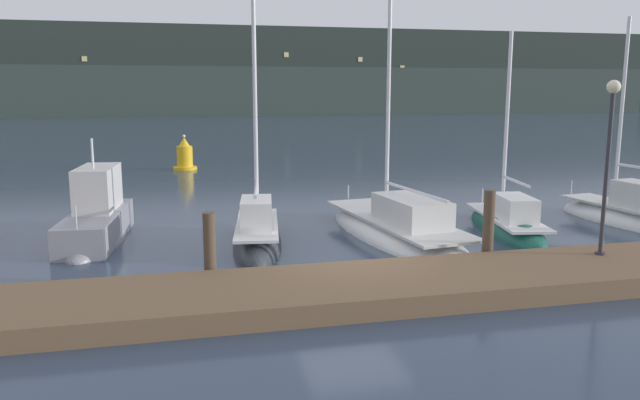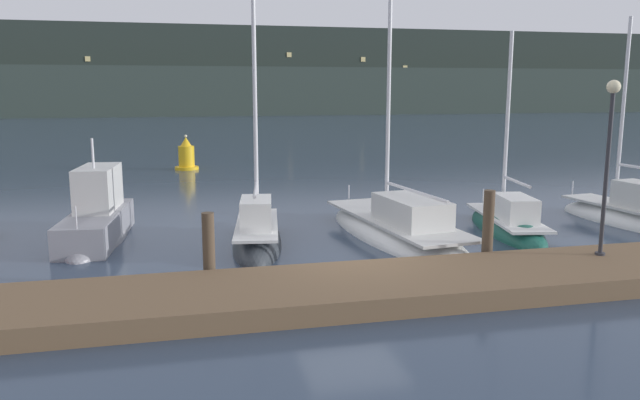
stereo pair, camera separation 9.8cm
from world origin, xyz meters
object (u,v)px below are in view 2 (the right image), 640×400
dock_lamppost (609,140)px  sailboat_berth_5 (507,228)px  channel_buoy (186,157)px  sailboat_berth_4 (397,233)px  motorboat_berth_2 (97,226)px  sailboat_berth_6 (626,218)px  sailboat_berth_3 (257,240)px

dock_lamppost → sailboat_berth_5: bearing=88.7°
channel_buoy → dock_lamppost: (9.43, -22.45, 2.54)m
channel_buoy → dock_lamppost: bearing=-67.2°
sailboat_berth_4 → motorboat_berth_2: bearing=168.2°
sailboat_berth_6 → dock_lamppost: 7.29m
motorboat_berth_2 → channel_buoy: bearing=79.6°
motorboat_berth_2 → sailboat_berth_3: (4.54, -1.82, -0.27)m
sailboat_berth_3 → dock_lamppost: bearing=-30.0°
sailboat_berth_5 → sailboat_berth_4: bearing=-179.3°
sailboat_berth_4 → sailboat_berth_6: (8.22, 0.23, 0.03)m
sailboat_berth_3 → dock_lamppost: size_ratio=2.02×
sailboat_berth_3 → sailboat_berth_5: (7.96, 0.03, -0.04)m
sailboat_berth_5 → motorboat_berth_2: bearing=171.8°
sailboat_berth_3 → sailboat_berth_4: sailboat_berth_4 is taller
motorboat_berth_2 → sailboat_berth_5: bearing=-8.2°
sailboat_berth_6 → channel_buoy: bearing=128.4°
sailboat_berth_3 → sailboat_berth_5: 7.96m
sailboat_berth_3 → sailboat_berth_4: size_ratio=0.73×
motorboat_berth_2 → channel_buoy: size_ratio=2.75×
sailboat_berth_3 → channel_buoy: 18.00m
sailboat_berth_6 → channel_buoy: size_ratio=3.80×
sailboat_berth_4 → dock_lamppost: bearing=-51.3°
sailboat_berth_5 → sailboat_berth_6: bearing=2.4°
sailboat_berth_3 → dock_lamppost: 9.58m
motorboat_berth_2 → sailboat_berth_4: bearing=-11.8°
motorboat_berth_2 → sailboat_berth_5: size_ratio=0.78×
sailboat_berth_5 → channel_buoy: bearing=118.0°
sailboat_berth_3 → dock_lamppost: (7.85, -4.53, 3.09)m
sailboat_berth_5 → sailboat_berth_6: sailboat_berth_6 is taller
sailboat_berth_3 → channel_buoy: (-1.58, 17.92, 0.56)m
sailboat_berth_5 → sailboat_berth_6: 4.50m
sailboat_berth_6 → dock_lamppost: (-4.60, -4.74, 3.08)m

